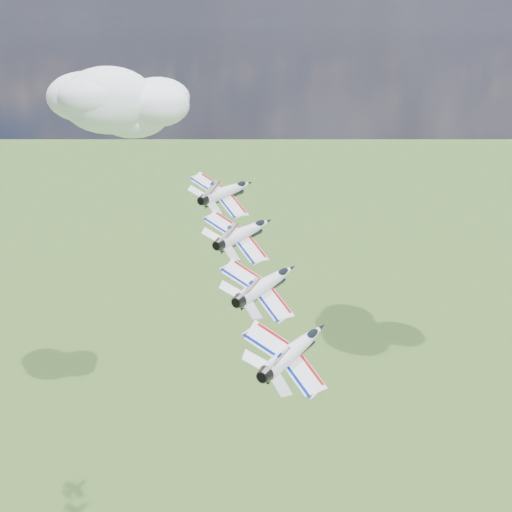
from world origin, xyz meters
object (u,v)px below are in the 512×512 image
at_px(jet_0, 228,191).
at_px(jet_1, 246,232).
at_px(jet_2, 268,283).
at_px(jet_3, 296,349).

relative_size(jet_0, jet_1, 1.00).
bearing_deg(jet_2, jet_3, -44.07).
xyz_separation_m(jet_0, jet_3, (21.13, -24.91, -8.03)).
relative_size(jet_2, jet_3, 1.00).
xyz_separation_m(jet_1, jet_2, (7.04, -8.30, -2.68)).
bearing_deg(jet_1, jet_2, -44.07).
bearing_deg(jet_2, jet_1, 135.93).
relative_size(jet_1, jet_3, 1.00).
distance_m(jet_1, jet_3, 22.43).
bearing_deg(jet_3, jet_1, 135.93).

